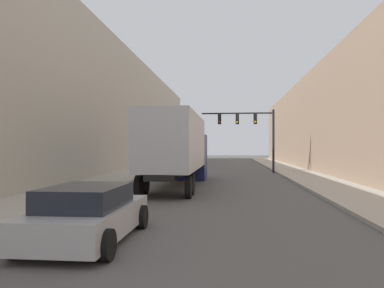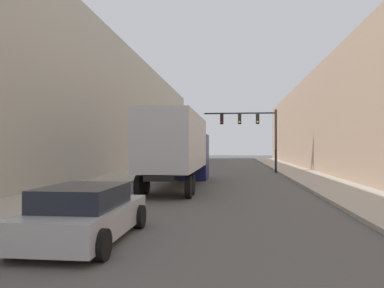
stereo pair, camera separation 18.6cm
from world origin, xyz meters
name	(u,v)px [view 2 (the right image)]	position (x,y,z in m)	size (l,w,h in m)	color
sidewalk_right	(303,174)	(6.66, 30.00, 0.07)	(3.26, 80.00, 0.15)	#B2A899
sidewalk_left	(138,173)	(-6.66, 30.00, 0.07)	(3.26, 80.00, 0.15)	#B2A899
building_right	(364,117)	(11.29, 30.00, 4.58)	(6.00, 80.00, 9.16)	#846B56
building_left	(85,106)	(-11.29, 30.00, 5.73)	(6.00, 80.00, 11.47)	#BCB29E
semi_truck	(180,148)	(-1.83, 20.77, 2.20)	(2.51, 12.27, 3.93)	silver
sedan_car	(86,214)	(-2.28, 8.24, 0.64)	(2.11, 4.28, 1.33)	#B7B7BC
traffic_signal_gantry	(255,127)	(3.06, 32.85, 3.97)	(6.37, 0.35, 5.52)	black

